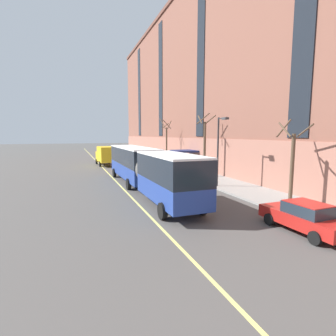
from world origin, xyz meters
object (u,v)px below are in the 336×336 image
Objects in this scene: street_tree_near_corner at (292,161)px; street_tree_far_uptown at (166,142)px; street_lamp at (219,144)px; parked_car_silver_2 at (183,174)px; city_bus at (144,166)px; parked_car_green_0 at (123,153)px; parked_car_green_5 at (157,165)px; street_tree_mid_block at (205,145)px; fire_hydrant at (141,158)px; parked_car_red_4 at (139,158)px; box_truck at (105,155)px; parked_car_red_1 at (304,217)px.

street_tree_near_corner is 25.37m from street_tree_far_uptown.
street_tree_near_corner is 0.93× the size of street_lamp.
parked_car_silver_2 is 0.80× the size of street_tree_near_corner.
street_lamp reaches higher than city_bus.
parked_car_green_0 is 23.32m from parked_car_green_5.
street_tree_far_uptown is 1.16× the size of street_lamp.
street_tree_mid_block is 10.08× the size of fire_hydrant.
parked_car_green_0 is at bearing 101.18° from street_tree_far_uptown.
parked_car_silver_2 is 0.65× the size of street_tree_far_uptown.
city_bus is at bearing -112.66° from parked_car_green_5.
parked_car_silver_2 is 11.84m from street_tree_near_corner.
parked_car_green_5 is (-0.13, -10.66, 0.00)m from parked_car_red_4.
parked_car_green_0 is 36.71m from street_lamp.
parked_car_green_5 is at bearing 115.28° from street_tree_mid_block.
street_tree_mid_block is at bearing -83.29° from parked_car_green_0.
box_truck is at bearing -159.70° from parked_car_red_4.
fire_hydrant is at bearing 90.20° from street_lamp.
street_tree_mid_block is (3.31, -17.95, 2.96)m from parked_car_red_4.
parked_car_red_4 is at bearing -109.67° from fire_hydrant.
street_tree_far_uptown is (8.27, 17.04, 1.63)m from city_bus.
parked_car_green_5 is 6.09× the size of fire_hydrant.
street_tree_near_corner is (3.28, -30.67, 2.28)m from parked_car_red_4.
parked_car_red_4 is (0.29, -12.66, -0.00)m from parked_car_green_0.
city_bus reaches higher than parked_car_red_1.
parked_car_red_1 is 0.63× the size of street_tree_far_uptown.
street_lamp is at bearing 80.91° from parked_car_red_1.
parked_car_silver_2 is at bearing -102.91° from street_tree_far_uptown.
box_truck is 0.93× the size of street_tree_far_uptown.
parked_car_green_0 is 0.97× the size of parked_car_silver_2.
parked_car_green_5 is at bearing 99.68° from street_tree_near_corner.
parked_car_green_0 is at bearing 90.20° from parked_car_red_1.
street_tree_near_corner is 8.14× the size of fire_hydrant.
street_tree_far_uptown reaches higher than parked_car_red_4.
street_tree_mid_block is at bearing 27.86° from city_bus.
city_bus is 27.54m from fire_hydrant.
parked_car_red_4 and parked_car_green_5 have the same top height.
street_tree_mid_block reaches higher than parked_car_red_4.
street_lamp is (1.78, 11.15, 3.27)m from parked_car_red_1.
parked_car_red_4 is 4.63m from fire_hydrant.
street_lamp reaches higher than fire_hydrant.
box_truck is at bearing 100.05° from parked_car_red_1.
parked_car_red_4 is at bearing 89.79° from parked_car_red_1.
parked_car_silver_2 is 1.08× the size of parked_car_red_4.
street_lamp is (-1.60, -18.54, 0.31)m from street_tree_far_uptown.
street_tree_near_corner reaches higher than parked_car_silver_2.
parked_car_green_0 is 15.92m from box_truck.
parked_car_red_1 is at bearing -89.80° from parked_car_green_0.
parked_car_silver_2 is (5.01, 2.82, -1.33)m from city_bus.
parked_car_red_1 is 0.73× the size of street_lamp.
parked_car_red_1 is 30.03m from street_tree_far_uptown.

